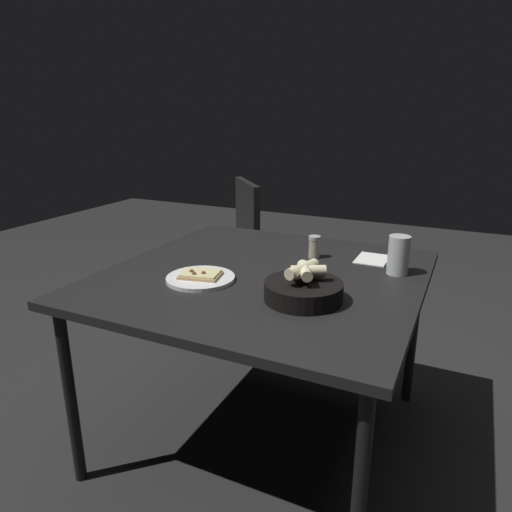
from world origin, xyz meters
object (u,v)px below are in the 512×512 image
pizza_plate (201,277)px  chair_near (228,246)px  beer_glass (398,257)px  bread_basket (303,289)px  dining_table (264,286)px  pepper_shaker (314,248)px

pizza_plate → chair_near: (-0.98, -0.43, -0.20)m
pizza_plate → beer_glass: size_ratio=1.70×
bread_basket → beer_glass: 0.44m
chair_near → dining_table: bearing=36.5°
dining_table → bread_basket: size_ratio=4.55×
dining_table → chair_near: size_ratio=1.26×
dining_table → beer_glass: size_ratio=7.90×
dining_table → bread_basket: bearing=50.3°
beer_glass → chair_near: 1.23m
beer_glass → pepper_shaker: (-0.06, -0.34, -0.02)m
pizza_plate → pepper_shaker: (-0.42, 0.28, 0.03)m
pizza_plate → beer_glass: beer_glass is taller
pizza_plate → chair_near: 1.09m
dining_table → pizza_plate: (0.17, -0.17, 0.06)m
bread_basket → chair_near: 1.30m
bread_basket → pepper_shaker: size_ratio=2.76×
dining_table → beer_glass: (-0.20, 0.44, 0.11)m
bread_basket → dining_table: bearing=-129.7°
dining_table → beer_glass: beer_glass is taller
beer_glass → pepper_shaker: beer_glass is taller
bread_basket → chair_near: chair_near is taller
dining_table → pepper_shaker: (-0.25, 0.11, 0.09)m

